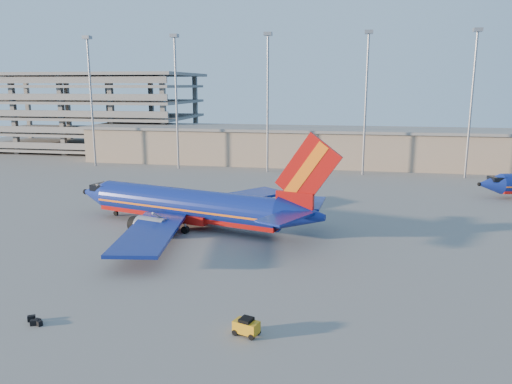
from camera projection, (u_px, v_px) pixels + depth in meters
ground at (244, 234)px, 61.87m from camera, size 220.00×220.00×0.00m
terminal_building at (340, 146)px, 114.77m from camera, size 122.00×16.00×8.50m
parking_garage at (87, 108)px, 142.06m from camera, size 62.00×32.00×21.40m
light_mast_row at (316, 88)px, 101.41m from camera, size 101.60×1.60×28.65m
aircraft_main at (192, 206)px, 64.50m from camera, size 37.63×35.71×13.01m
baggage_tug at (246, 326)px, 36.76m from camera, size 2.12×1.65×1.34m
luggage_pile at (35, 321)px, 38.60m from camera, size 1.66×1.13×0.46m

